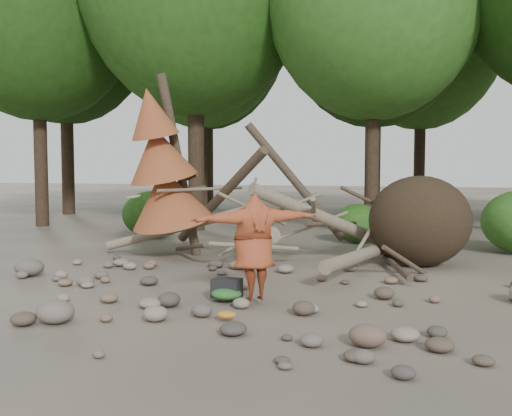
% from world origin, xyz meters
% --- Properties ---
extents(ground, '(120.00, 120.00, 0.00)m').
position_xyz_m(ground, '(0.00, 0.00, 0.00)').
color(ground, '#514C44').
rests_on(ground, ground).
extents(deadfall_pile, '(8.55, 5.24, 3.30)m').
position_xyz_m(deadfall_pile, '(2.02, 4.24, 0.95)').
color(deadfall_pile, '#332619').
rests_on(deadfall_pile, ground).
extents(dead_conifer, '(2.06, 2.16, 4.35)m').
position_xyz_m(dead_conifer, '(-3.12, 3.37, 2.11)').
color(dead_conifer, '#4C3F30').
rests_on(dead_conifer, ground).
extents(bush_left, '(1.80, 1.80, 1.44)m').
position_xyz_m(bush_left, '(-5.50, 7.20, 0.72)').
color(bush_left, '#234E14').
rests_on(bush_left, ground).
extents(bush_mid, '(1.40, 1.40, 1.12)m').
position_xyz_m(bush_mid, '(0.80, 7.80, 0.56)').
color(bush_mid, '#2E631C').
rests_on(bush_mid, ground).
extents(frisbee_thrower, '(3.29, 1.72, 1.67)m').
position_xyz_m(frisbee_thrower, '(0.28, -0.19, 0.91)').
color(frisbee_thrower, '#9A4122').
rests_on(frisbee_thrower, ground).
extents(backpack, '(0.46, 0.31, 0.30)m').
position_xyz_m(backpack, '(-0.22, -0.07, 0.15)').
color(backpack, black).
rests_on(backpack, ground).
extents(cloth_green, '(0.49, 0.41, 0.19)m').
position_xyz_m(cloth_green, '(-0.18, -0.19, 0.09)').
color(cloth_green, '#2F6B2B').
rests_on(cloth_green, ground).
extents(cloth_orange, '(0.28, 0.23, 0.10)m').
position_xyz_m(cloth_orange, '(0.22, -1.24, 0.05)').
color(cloth_orange, orange).
rests_on(cloth_orange, ground).
extents(boulder_front_left, '(0.54, 0.48, 0.32)m').
position_xyz_m(boulder_front_left, '(-2.00, -2.05, 0.16)').
color(boulder_front_left, slate).
rests_on(boulder_front_left, ground).
extents(boulder_front_right, '(0.46, 0.41, 0.27)m').
position_xyz_m(boulder_front_right, '(2.23, -1.76, 0.14)').
color(boulder_front_right, brown).
rests_on(boulder_front_right, ground).
extents(boulder_mid_left, '(0.59, 0.53, 0.35)m').
position_xyz_m(boulder_mid_left, '(-4.71, 0.70, 0.18)').
color(boulder_mid_left, '#665F56').
rests_on(boulder_mid_left, ground).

